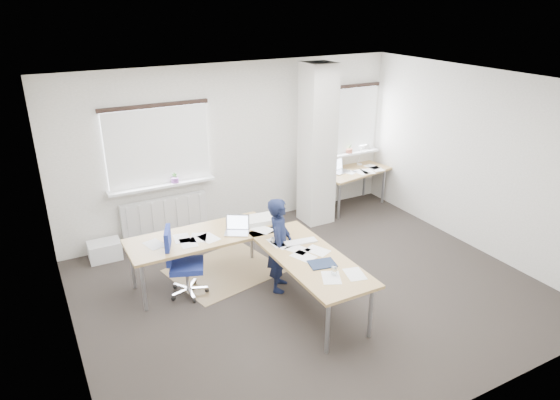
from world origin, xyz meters
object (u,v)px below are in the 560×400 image
desk_main (256,247)px  desk_side (353,172)px  task_chair (185,276)px  person (279,245)px

desk_main → desk_side: size_ratio=1.73×
desk_main → desk_side: desk_side is taller
task_chair → desk_side: bearing=41.8°
desk_main → desk_side: bearing=32.2°
desk_side → task_chair: desk_side is taller
desk_side → person: (-2.60, -1.89, -0.02)m
desk_side → task_chair: size_ratio=1.52×
desk_side → person: bearing=-153.9°
desk_side → person: 3.21m
desk_side → desk_main: bearing=-157.8°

